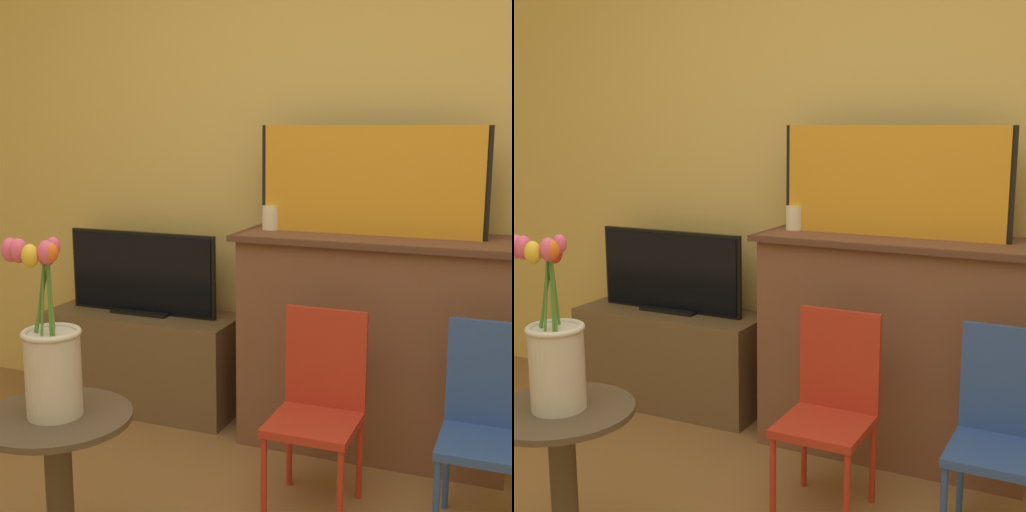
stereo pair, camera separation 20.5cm
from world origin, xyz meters
TOP-DOWN VIEW (x-y plane):
  - wall_back at (0.00, 2.13)m, footprint 8.00×0.06m
  - fireplace_mantel at (0.16, 1.88)m, footprint 1.21×0.48m
  - painting at (0.11, 1.89)m, footprint 0.99×0.03m
  - mantel_candle at (-0.34, 1.88)m, footprint 0.08×0.08m
  - tv_stand at (-1.03, 1.89)m, footprint 0.98×0.37m
  - tv_monitor at (-1.03, 1.90)m, footprint 0.80×0.12m
  - chair_red at (0.07, 1.32)m, footprint 0.32×0.32m
  - chair_blue at (0.68, 1.37)m, footprint 0.32×0.32m
  - side_table at (-0.53, 0.54)m, footprint 0.46×0.46m
  - vase_tulips at (-0.54, 0.54)m, footprint 0.22×0.21m

SIDE VIEW (x-z plane):
  - tv_stand at x=-1.03m, z-range 0.00..0.50m
  - side_table at x=-0.53m, z-range 0.08..0.65m
  - chair_red at x=0.07m, z-range 0.04..0.78m
  - chair_blue at x=0.68m, z-range 0.04..0.78m
  - fireplace_mantel at x=0.16m, z-range 0.01..0.97m
  - tv_monitor at x=-1.03m, z-range 0.49..0.90m
  - vase_tulips at x=-0.54m, z-range 0.48..1.02m
  - mantel_candle at x=-0.34m, z-range 0.96..1.07m
  - painting at x=0.11m, z-range 0.96..1.43m
  - wall_back at x=0.00m, z-range 0.00..2.70m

